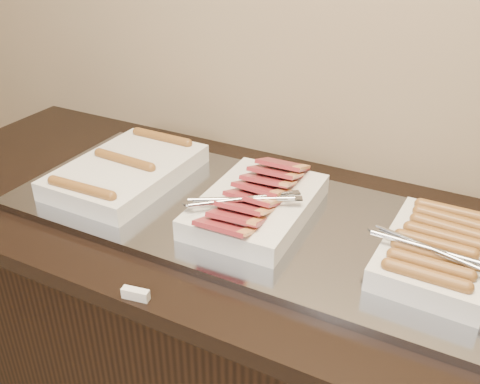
% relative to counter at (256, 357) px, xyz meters
% --- Properties ---
extents(counter, '(2.06, 0.76, 0.90)m').
position_rel_counter_xyz_m(counter, '(0.00, 0.00, 0.00)').
color(counter, black).
rests_on(counter, ground).
extents(warming_tray, '(1.20, 0.50, 0.02)m').
position_rel_counter_xyz_m(warming_tray, '(-0.02, 0.00, 0.46)').
color(warming_tray, '#8F929C').
rests_on(warming_tray, counter).
extents(dish_left, '(0.27, 0.40, 0.07)m').
position_rel_counter_xyz_m(dish_left, '(-0.39, 0.00, 0.49)').
color(dish_left, silver).
rests_on(dish_left, warming_tray).
extents(dish_center, '(0.26, 0.38, 0.09)m').
position_rel_counter_xyz_m(dish_center, '(-0.01, -0.00, 0.50)').
color(dish_center, silver).
rests_on(dish_center, warming_tray).
extents(dish_right, '(0.27, 0.33, 0.08)m').
position_rel_counter_xyz_m(dish_right, '(0.41, -0.00, 0.50)').
color(dish_right, silver).
rests_on(dish_right, warming_tray).
extents(label_holder, '(0.06, 0.03, 0.02)m').
position_rel_counter_xyz_m(label_holder, '(-0.09, -0.36, 0.46)').
color(label_holder, silver).
rests_on(label_holder, counter).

